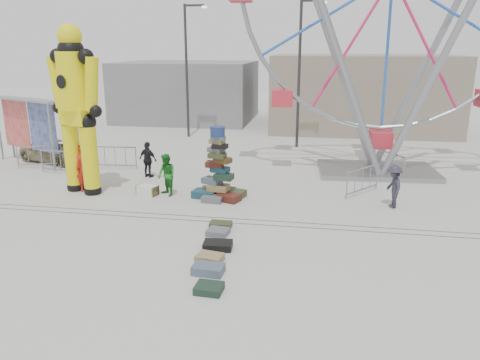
% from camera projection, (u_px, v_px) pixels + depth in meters
% --- Properties ---
extents(ground, '(90.00, 90.00, 0.00)m').
position_uv_depth(ground, '(181.00, 227.00, 15.10)').
color(ground, '#9E9E99').
rests_on(ground, ground).
extents(track_line_near, '(40.00, 0.04, 0.01)m').
position_uv_depth(track_line_near, '(186.00, 220.00, 15.67)').
color(track_line_near, '#47443F').
rests_on(track_line_near, ground).
extents(track_line_far, '(40.00, 0.04, 0.01)m').
position_uv_depth(track_line_far, '(189.00, 216.00, 16.05)').
color(track_line_far, '#47443F').
rests_on(track_line_far, ground).
extents(building_right, '(12.00, 8.00, 5.00)m').
position_uv_depth(building_right, '(362.00, 92.00, 32.19)').
color(building_right, gray).
rests_on(building_right, ground).
extents(building_left, '(10.00, 8.00, 4.40)m').
position_uv_depth(building_left, '(188.00, 91.00, 36.29)').
color(building_left, gray).
rests_on(building_left, ground).
extents(lamp_post_right, '(1.41, 0.25, 8.00)m').
position_uv_depth(lamp_post_right, '(301.00, 67.00, 25.65)').
color(lamp_post_right, '#2D2D30').
rests_on(lamp_post_right, ground).
extents(lamp_post_left, '(1.41, 0.25, 8.00)m').
position_uv_depth(lamp_post_left, '(188.00, 65.00, 28.69)').
color(lamp_post_left, '#2D2D30').
rests_on(lamp_post_left, ground).
extents(suitcase_tower, '(2.09, 1.75, 2.77)m').
position_uv_depth(suitcase_tower, '(219.00, 178.00, 17.78)').
color(suitcase_tower, '#1C4654').
rests_on(suitcase_tower, ground).
extents(crash_test_dummy, '(2.59, 1.35, 6.61)m').
position_uv_depth(crash_test_dummy, '(76.00, 104.00, 17.73)').
color(crash_test_dummy, black).
rests_on(crash_test_dummy, ground).
extents(ferris_wheel, '(12.73, 3.47, 14.79)m').
position_uv_depth(ferris_wheel, '(391.00, 4.00, 19.44)').
color(ferris_wheel, gray).
rests_on(ferris_wheel, ground).
extents(banner_scaffold, '(4.35, 2.40, 3.19)m').
position_uv_depth(banner_scaffold, '(28.00, 115.00, 22.42)').
color(banner_scaffold, gray).
rests_on(banner_scaffold, ground).
extents(steamer_trunk, '(0.89, 0.66, 0.37)m').
position_uv_depth(steamer_trunk, '(147.00, 190.00, 18.26)').
color(steamer_trunk, silver).
rests_on(steamer_trunk, ground).
extents(row_case_0, '(0.70, 0.45, 0.19)m').
position_uv_depth(row_case_0, '(221.00, 225.00, 15.00)').
color(row_case_0, '#394321').
rests_on(row_case_0, ground).
extents(row_case_1, '(0.71, 0.66, 0.18)m').
position_uv_depth(row_case_1, '(218.00, 232.00, 14.44)').
color(row_case_1, slate).
rests_on(row_case_1, ground).
extents(row_case_2, '(0.86, 0.61, 0.21)m').
position_uv_depth(row_case_2, '(218.00, 245.00, 13.44)').
color(row_case_2, black).
rests_on(row_case_2, ground).
extents(row_case_3, '(0.78, 0.64, 0.20)m').
position_uv_depth(row_case_3, '(210.00, 258.00, 12.65)').
color(row_case_3, '#9A804E').
rests_on(row_case_3, ground).
extents(row_case_4, '(0.83, 0.58, 0.23)m').
position_uv_depth(row_case_4, '(208.00, 269.00, 11.99)').
color(row_case_4, '#4E6070').
rests_on(row_case_4, ground).
extents(row_case_5, '(0.68, 0.58, 0.18)m').
position_uv_depth(row_case_5, '(209.00, 288.00, 11.10)').
color(row_case_5, '#1C3224').
rests_on(row_case_5, ground).
extents(barricade_dummy_a, '(1.93, 0.74, 1.10)m').
position_uv_depth(barricade_dummy_a, '(40.00, 156.00, 22.23)').
color(barricade_dummy_a, gray).
rests_on(barricade_dummy_a, ground).
extents(barricade_dummy_b, '(2.00, 0.31, 1.10)m').
position_uv_depth(barricade_dummy_b, '(61.00, 162.00, 21.14)').
color(barricade_dummy_b, gray).
rests_on(barricade_dummy_b, ground).
extents(barricade_dummy_c, '(2.00, 0.28, 1.10)m').
position_uv_depth(barricade_dummy_c, '(115.00, 157.00, 22.01)').
color(barricade_dummy_c, gray).
rests_on(barricade_dummy_c, ground).
extents(barricade_wheel_front, '(1.34, 1.61, 1.10)m').
position_uv_depth(barricade_wheel_front, '(363.00, 180.00, 18.28)').
color(barricade_wheel_front, gray).
rests_on(barricade_wheel_front, ground).
extents(barricade_wheel_back, '(1.13, 1.76, 1.10)m').
position_uv_depth(barricade_wheel_back, '(388.00, 164.00, 20.80)').
color(barricade_wheel_back, gray).
rests_on(barricade_wheel_back, ground).
extents(pedestrian_red, '(0.82, 0.77, 1.89)m').
position_uv_depth(pedestrian_red, '(85.00, 168.00, 18.55)').
color(pedestrian_red, red).
rests_on(pedestrian_red, ground).
extents(pedestrian_green, '(1.01, 0.99, 1.64)m').
position_uv_depth(pedestrian_green, '(167.00, 175.00, 18.03)').
color(pedestrian_green, '#1B6E1E').
rests_on(pedestrian_green, ground).
extents(pedestrian_black, '(1.01, 0.68, 1.59)m').
position_uv_depth(pedestrian_black, '(148.00, 160.00, 20.56)').
color(pedestrian_black, black).
rests_on(pedestrian_black, ground).
extents(pedestrian_grey, '(0.75, 1.09, 1.56)m').
position_uv_depth(pedestrian_grey, '(393.00, 186.00, 16.72)').
color(pedestrian_grey, '#2A2836').
rests_on(pedestrian_grey, ground).
extents(parked_suv, '(4.15, 2.77, 1.06)m').
position_uv_depth(parked_suv, '(58.00, 151.00, 23.39)').
color(parked_suv, '#91845D').
rests_on(parked_suv, ground).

